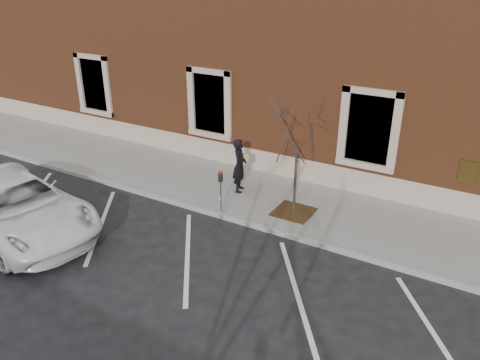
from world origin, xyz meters
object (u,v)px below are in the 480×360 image
Objects in this scene: white_truck at (15,206)px; parking_meter at (221,184)px; sapling at (298,128)px; man at (240,166)px.

parking_meter is at bearing -40.16° from white_truck.
parking_meter is 0.23× the size of white_truck.
white_truck is at bearing -129.68° from parking_meter.
white_truck is at bearing -143.54° from sapling.
sapling reaches higher than parking_meter.
sapling is at bearing -43.39° from white_truck.
man is 6.86m from white_truck.
sapling is (2.21, -0.49, 1.82)m from man.
parking_meter is 0.34× the size of sapling.
sapling reaches higher than man.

